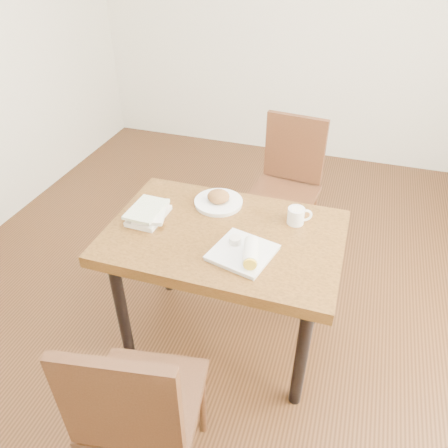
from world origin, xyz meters
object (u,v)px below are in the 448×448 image
(coffee_mug, at_px, (297,215))
(book_stack, at_px, (149,213))
(plate_scone, at_px, (219,200))
(plate_burrito, at_px, (245,252))
(chair_far, at_px, (287,180))
(chair_near, at_px, (137,409))
(table, at_px, (224,247))

(coffee_mug, relative_size, book_stack, 0.48)
(plate_scone, height_order, plate_burrito, plate_burrito)
(chair_far, xyz_separation_m, coffee_mug, (0.17, -0.76, 0.25))
(chair_near, bearing_deg, chair_far, 83.80)
(coffee_mug, bearing_deg, plate_burrito, -117.35)
(table, xyz_separation_m, chair_far, (0.14, 0.94, -0.11))
(chair_near, xyz_separation_m, book_stack, (-0.34, 0.85, 0.23))
(table, relative_size, chair_far, 1.18)
(plate_scone, xyz_separation_m, coffee_mug, (0.42, -0.04, 0.02))
(chair_far, bearing_deg, plate_burrito, -89.78)
(table, xyz_separation_m, coffee_mug, (0.31, 0.19, 0.14))
(table, distance_m, plate_burrito, 0.23)
(chair_far, height_order, plate_burrito, chair_far)
(chair_far, bearing_deg, table, -98.40)
(chair_near, bearing_deg, table, 86.26)
(chair_near, relative_size, plate_scone, 3.77)
(chair_far, distance_m, coffee_mug, 0.81)
(chair_far, relative_size, plate_burrito, 3.08)
(plate_scone, bearing_deg, chair_near, -87.43)
(plate_scone, relative_size, coffee_mug, 2.12)
(coffee_mug, bearing_deg, table, -149.34)
(plate_scone, distance_m, coffee_mug, 0.42)
(coffee_mug, relative_size, plate_burrito, 0.38)
(chair_far, distance_m, plate_scone, 0.79)
(chair_near, distance_m, plate_scone, 1.10)
(chair_far, xyz_separation_m, plate_scone, (-0.24, -0.72, 0.23))
(book_stack, bearing_deg, table, -0.63)
(chair_near, xyz_separation_m, chair_far, (0.19, 1.79, 0.00))
(book_stack, bearing_deg, chair_far, 60.34)
(chair_far, bearing_deg, book_stack, -119.66)
(plate_scone, height_order, book_stack, plate_scone)
(plate_burrito, distance_m, book_stack, 0.56)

